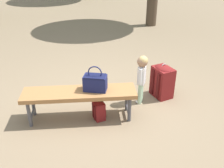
{
  "coord_description": "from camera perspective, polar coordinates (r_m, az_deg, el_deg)",
  "views": [
    {
      "loc": [
        -0.78,
        -3.29,
        2.19
      ],
      "look_at": [
        0.09,
        -0.11,
        0.45
      ],
      "focal_mm": 40.37,
      "sensor_mm": 36.0,
      "label": 1
    }
  ],
  "objects": [
    {
      "name": "child_standing",
      "position": [
        3.91,
        6.79,
        2.59
      ],
      "size": [
        0.17,
        0.19,
        0.81
      ],
      "color": "#B2D8B2",
      "rests_on": "ground"
    },
    {
      "name": "backpack_small",
      "position": [
        3.67,
        -3.0,
        -5.74
      ],
      "size": [
        0.19,
        0.21,
        0.32
      ],
      "color": "maroon",
      "rests_on": "ground"
    },
    {
      "name": "backpack_large",
      "position": [
        4.26,
        11.36,
        0.86
      ],
      "size": [
        0.35,
        0.39,
        0.59
      ],
      "color": "maroon",
      "rests_on": "ground"
    },
    {
      "name": "ground_plane",
      "position": [
        4.03,
        -1.69,
        -5.12
      ],
      "size": [
        40.0,
        40.0,
        0.0
      ],
      "primitive_type": "plane",
      "color": "#7F6B51",
      "rests_on": "ground"
    },
    {
      "name": "handbag",
      "position": [
        3.52,
        -3.83,
        0.44
      ],
      "size": [
        0.37,
        0.29,
        0.37
      ],
      "color": "#191E4C",
      "rests_on": "park_bench"
    },
    {
      "name": "park_bench",
      "position": [
        3.59,
        -7.36,
        -2.42
      ],
      "size": [
        1.65,
        0.68,
        0.45
      ],
      "color": "#9E6B3D",
      "rests_on": "ground"
    }
  ]
}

